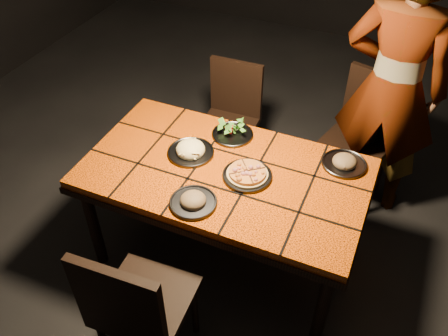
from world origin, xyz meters
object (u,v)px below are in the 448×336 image
at_px(plate_pasta, 191,150).
at_px(dining_table, 225,180).
at_px(plate_pizza, 247,174).
at_px(chair_far_left, 231,112).
at_px(diner, 392,89).
at_px(chair_far_right, 363,129).
at_px(chair_near, 135,306).

bearing_deg(plate_pasta, dining_table, -12.34).
bearing_deg(plate_pasta, plate_pizza, -8.44).
xyz_separation_m(chair_far_left, diner, (1.06, 0.09, 0.42)).
bearing_deg(chair_far_right, diner, -0.55).
xyz_separation_m(dining_table, plate_pasta, (-0.24, 0.05, 0.10)).
height_order(chair_far_left, plate_pasta, chair_far_left).
xyz_separation_m(chair_far_left, plate_pizza, (0.46, -0.86, 0.26)).
height_order(chair_near, plate_pizza, chair_near).
bearing_deg(plate_pizza, chair_far_right, 63.69).
relative_size(chair_far_right, plate_pizza, 2.92).
bearing_deg(diner, plate_pizza, 60.46).
distance_m(diner, plate_pasta, 1.34).
bearing_deg(diner, chair_near, 68.17).
bearing_deg(chair_near, plate_pasta, -83.55).
height_order(diner, plate_pizza, diner).
distance_m(plate_pizza, plate_pasta, 0.38).
bearing_deg(plate_pasta, chair_far_left, 95.47).
distance_m(chair_far_left, chair_far_right, 0.95).
bearing_deg(plate_pizza, plate_pasta, 171.56).
height_order(chair_far_right, plate_pizza, chair_far_right).
height_order(dining_table, chair_far_right, chair_far_right).
relative_size(dining_table, chair_near, 1.67).
relative_size(dining_table, plate_pizza, 4.97).
relative_size(plate_pizza, plate_pasta, 1.19).
bearing_deg(plate_pasta, diner, 42.30).
bearing_deg(chair_far_right, chair_far_left, -156.66).
xyz_separation_m(chair_near, plate_pizza, (0.23, 0.86, 0.21)).
distance_m(dining_table, chair_near, 0.87).
xyz_separation_m(chair_near, chair_far_right, (0.72, 1.84, -0.01)).
distance_m(chair_near, diner, 2.03).
distance_m(dining_table, chair_far_right, 1.17).
height_order(dining_table, diner, diner).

